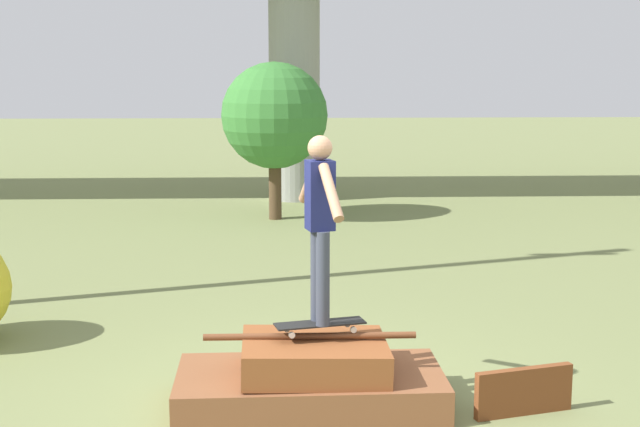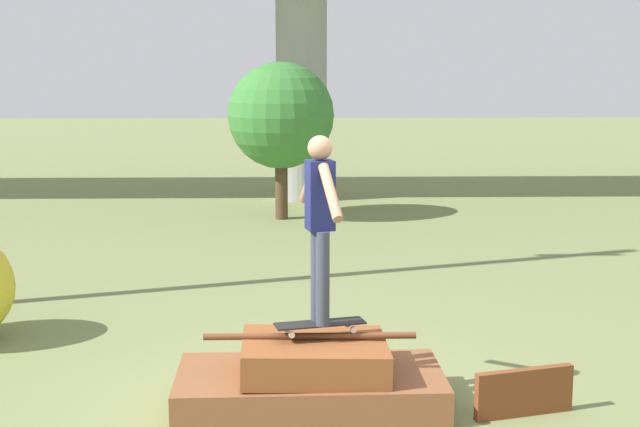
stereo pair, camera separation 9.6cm
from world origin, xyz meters
name	(u,v)px [view 2 (the right image)]	position (x,y,z in m)	size (l,w,h in m)	color
ground_plane	(310,406)	(0.00, 0.00, 0.00)	(80.00, 80.00, 0.00)	olive
scrap_pile	(311,379)	(0.01, -0.01, 0.25)	(2.37, 1.20, 0.67)	brown
scrap_plank_loose	(524,392)	(1.83, -0.26, 0.21)	(0.90, 0.32, 0.42)	brown
skateboard	(320,324)	(0.09, 0.01, 0.75)	(0.82, 0.40, 0.09)	black
skater	(320,216)	(0.09, 0.01, 1.71)	(0.36, 1.14, 1.63)	#383D4C
tree_behind_left	(281,116)	(-0.41, 9.44, 1.98)	(2.02, 2.02, 3.00)	#4C3823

